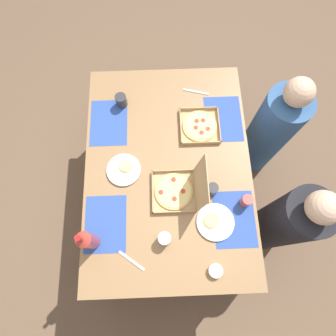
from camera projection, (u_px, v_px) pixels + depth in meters
The scene contains 20 objects.
ground_plane at pixel (168, 195), 2.64m from camera, with size 6.00×6.00×0.00m, color brown.
dining_table at pixel (168, 172), 2.00m from camera, with size 1.58×1.11×0.77m.
placemat_near_left at pixel (109, 122), 2.02m from camera, with size 0.36×0.26×0.00m, color #2D4C9E.
placemat_near_right at pixel (105, 224), 1.79m from camera, with size 0.36×0.26×0.00m, color #2D4C9E.
placemat_far_left at pixel (223, 119), 2.03m from camera, with size 0.36×0.26×0.00m, color #2D4C9E.
placemat_far_right at pixel (234, 219), 1.80m from camera, with size 0.36×0.26×0.00m, color #2D4C9E.
pizza_box_center at pixel (200, 126), 2.00m from camera, with size 0.27×0.27×0.04m.
pizza_box_edge_far at pixel (180, 190), 1.81m from camera, with size 0.28×0.32×0.31m.
plate_far_right at pixel (215, 222), 1.78m from camera, with size 0.24×0.24×0.03m.
plate_middle at pixel (124, 170), 1.90m from camera, with size 0.23×0.23×0.03m.
soda_bottle at pixel (87, 241), 1.63m from camera, with size 0.09×0.09×0.32m.
cup_clear_left at pixel (212, 190), 1.81m from camera, with size 0.07×0.07×0.10m, color #333338.
cup_red at pixel (121, 101), 2.02m from camera, with size 0.08×0.08×0.10m, color #333338.
cup_clear_right at pixel (165, 239), 1.72m from camera, with size 0.08×0.08×0.09m, color silver.
cup_dark at pixel (246, 201), 1.79m from camera, with size 0.07×0.07×0.09m, color #BF4742.
condiment_bowl at pixel (215, 271), 1.69m from camera, with size 0.08×0.08×0.04m, color white.
fork_by_near_left at pixel (132, 261), 1.72m from camera, with size 0.19×0.02×0.01m, color #B7B7BC.
fork_by_far_right at pixel (196, 92), 2.10m from camera, with size 0.19×0.02×0.01m, color #B7B7BC.
diner_left_seat at pixel (269, 132), 2.27m from camera, with size 0.32×0.32×1.18m.
diner_right_seat at pixel (284, 222), 2.04m from camera, with size 0.32×0.32×1.17m.
Camera 1 is at (0.61, -0.02, 2.58)m, focal length 30.50 mm.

